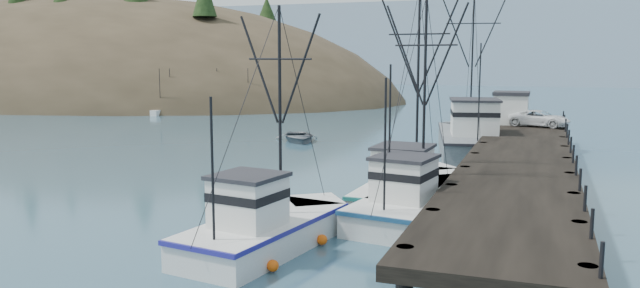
# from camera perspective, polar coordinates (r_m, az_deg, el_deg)

# --- Properties ---
(ground) EXTENTS (400.00, 400.00, 0.00)m
(ground) POSITION_cam_1_polar(r_m,az_deg,el_deg) (28.17, -13.98, -8.32)
(ground) COLOR #2D5065
(ground) RESTS_ON ground
(pier) EXTENTS (6.00, 44.00, 2.00)m
(pier) POSITION_cam_1_polar(r_m,az_deg,el_deg) (38.87, 17.79, -1.43)
(pier) COLOR black
(pier) RESTS_ON ground
(headland) EXTENTS (134.80, 78.00, 51.00)m
(headland) POSITION_cam_1_polar(r_m,az_deg,el_deg) (135.96, -21.81, 2.22)
(headland) COLOR #382D1E
(headland) RESTS_ON ground
(distant_ridge) EXTENTS (360.00, 40.00, 26.00)m
(distant_ridge) POSITION_cam_1_polar(r_m,az_deg,el_deg) (192.60, 18.38, 5.28)
(distant_ridge) COLOR #9EB2C6
(distant_ridge) RESTS_ON ground
(distant_ridge_far) EXTENTS (180.00, 25.00, 18.00)m
(distant_ridge_far) POSITION_cam_1_polar(r_m,az_deg,el_deg) (214.74, 4.99, 5.89)
(distant_ridge_far) COLOR silver
(distant_ridge_far) RESTS_ON ground
(moored_sailboats) EXTENTS (19.74, 15.22, 6.35)m
(moored_sailboats) POSITION_cam_1_polar(r_m,az_deg,el_deg) (91.64, -12.49, 3.14)
(moored_sailboats) COLOR silver
(moored_sailboats) RESTS_ON ground
(trawler_near) EXTENTS (4.97, 10.94, 11.06)m
(trawler_near) POSITION_cam_1_polar(r_m,az_deg,el_deg) (30.66, 8.68, -5.25)
(trawler_near) COLOR silver
(trawler_near) RESTS_ON ground
(trawler_mid) EXTENTS (4.72, 10.22, 10.21)m
(trawler_mid) POSITION_cam_1_polar(r_m,az_deg,el_deg) (25.95, -4.69, -7.64)
(trawler_mid) COLOR silver
(trawler_mid) RESTS_ON ground
(trawler_far) EXTENTS (4.33, 11.74, 11.93)m
(trawler_far) POSITION_cam_1_polar(r_m,az_deg,el_deg) (34.03, 8.29, -3.92)
(trawler_far) COLOR silver
(trawler_far) RESTS_ON ground
(work_vessel) EXTENTS (7.43, 16.60, 13.69)m
(work_vessel) POSITION_cam_1_polar(r_m,az_deg,el_deg) (51.63, 13.65, 0.46)
(work_vessel) COLOR slate
(work_vessel) RESTS_ON ground
(pier_shed) EXTENTS (3.00, 3.20, 2.80)m
(pier_shed) POSITION_cam_1_polar(r_m,az_deg,el_deg) (56.60, 17.06, 3.21)
(pier_shed) COLOR silver
(pier_shed) RESTS_ON pier
(pickup_truck) EXTENTS (5.32, 3.50, 1.36)m
(pickup_truck) POSITION_cam_1_polar(r_m,az_deg,el_deg) (55.13, 19.43, 2.22)
(pickup_truck) COLOR white
(pickup_truck) RESTS_ON pier
(motorboat) EXTENTS (6.28, 6.94, 1.18)m
(motorboat) POSITION_cam_1_polar(r_m,az_deg,el_deg) (57.96, -1.97, 0.26)
(motorboat) COLOR slate
(motorboat) RESTS_ON ground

